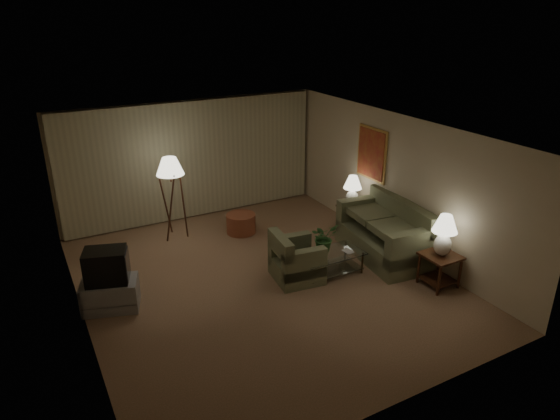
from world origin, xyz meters
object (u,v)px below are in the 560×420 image
object	(u,v)px
side_table_near	(440,264)
table_lamp_near	(444,232)
side_table_far	(351,214)
floor_lamp	(172,196)
ottoman	(241,223)
armchair	(297,261)
table_lamp_far	(353,188)
crt_tv	(106,266)
coffee_table	(330,260)
sofa	(383,235)
vase	(323,251)
tv_cabinet	(110,295)

from	to	relation	value
side_table_near	table_lamp_near	distance (m)	0.62
side_table_near	side_table_far	bearing A→B (deg)	90.00
side_table_far	floor_lamp	xyz separation A→B (m)	(-3.44, 1.56, 0.52)
side_table_far	ottoman	world-z (taller)	side_table_far
side_table_near	ottoman	size ratio (longest dim) A/B	0.95
armchair	table_lamp_far	distance (m)	2.47
armchair	crt_tv	world-z (taller)	crt_tv
table_lamp_near	coffee_table	world-z (taller)	table_lamp_near
armchair	table_lamp_near	distance (m)	2.59
armchair	ottoman	distance (m)	2.30
side_table_near	crt_tv	size ratio (longest dim) A/B	0.79
side_table_far	side_table_near	bearing A→B (deg)	-90.00
sofa	vase	bearing A→B (deg)	-79.61
armchair	side_table_far	bearing A→B (deg)	-52.84
coffee_table	tv_cabinet	distance (m)	3.83
side_table_near	coffee_table	world-z (taller)	side_table_near
vase	crt_tv	bearing A→B (deg)	167.94
coffee_table	vase	world-z (taller)	vase
sofa	tv_cabinet	distance (m)	5.10
side_table_far	table_lamp_near	world-z (taller)	table_lamp_near
sofa	vase	distance (m)	1.45
table_lamp_far	crt_tv	bearing A→B (deg)	-173.63
crt_tv	ottoman	xyz separation A→B (m)	(3.08, 1.67, -0.57)
floor_lamp	vase	size ratio (longest dim) A/B	10.86
armchair	table_lamp_near	size ratio (longest dim) A/B	1.38
coffee_table	armchair	bearing A→B (deg)	166.44
side_table_far	floor_lamp	distance (m)	3.82
table_lamp_near	crt_tv	xyz separation A→B (m)	(-5.20, 2.02, -0.26)
side_table_far	crt_tv	world-z (taller)	crt_tv
vase	tv_cabinet	bearing A→B (deg)	167.94
side_table_far	vase	world-z (taller)	side_table_far
sofa	ottoman	size ratio (longest dim) A/B	3.55
table_lamp_near	table_lamp_far	size ratio (longest dim) A/B	1.11
floor_lamp	table_lamp_far	bearing A→B (deg)	-24.34
table_lamp_near	crt_tv	bearing A→B (deg)	158.78
tv_cabinet	ottoman	bearing A→B (deg)	46.70
sofa	side_table_near	distance (m)	1.36
armchair	crt_tv	distance (m)	3.22
floor_lamp	crt_tv	bearing A→B (deg)	-129.37
table_lamp_far	crt_tv	world-z (taller)	table_lamp_far
coffee_table	ottoman	distance (m)	2.53
armchair	floor_lamp	distance (m)	3.14
coffee_table	floor_lamp	size ratio (longest dim) A/B	0.69
sofa	coffee_table	bearing A→B (deg)	-79.15
sofa	coffee_table	world-z (taller)	sofa
armchair	vase	xyz separation A→B (m)	(0.47, -0.15, 0.14)
floor_lamp	side_table_far	bearing A→B (deg)	-24.34
coffee_table	crt_tv	xyz separation A→B (m)	(-3.75, 0.77, 0.50)
ottoman	vase	world-z (taller)	vase
coffee_table	side_table_near	bearing A→B (deg)	-40.76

